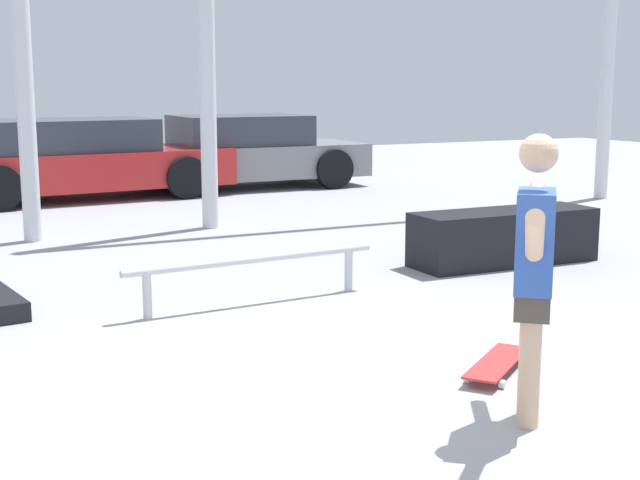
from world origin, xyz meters
TOP-DOWN VIEW (x-y plane):
  - ground_plane at (0.00, 0.00)m, footprint 36.00×36.00m
  - skateboarder at (0.43, -0.72)m, footprint 0.94×1.08m
  - skateboard at (0.78, -0.00)m, footprint 0.76×0.64m
  - grind_box at (2.95, 2.73)m, footprint 1.93×0.63m
  - grind_rail at (0.09, 2.29)m, footprint 2.22×0.23m
  - parked_car_red at (0.17, 9.73)m, footprint 4.61×2.13m
  - parked_car_grey at (3.08, 10.00)m, footprint 3.94×1.94m

SIDE VIEW (x-z plane):
  - ground_plane at x=0.00m, z-range 0.00..0.00m
  - skateboard at x=0.78m, z-range 0.03..0.10m
  - grind_box at x=2.95m, z-range 0.00..0.54m
  - grind_rail at x=0.09m, z-range 0.11..0.51m
  - parked_car_grey at x=3.08m, z-range -0.01..1.22m
  - parked_car_red at x=0.17m, z-range -0.01..1.22m
  - skateboarder at x=0.43m, z-range 0.08..1.62m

